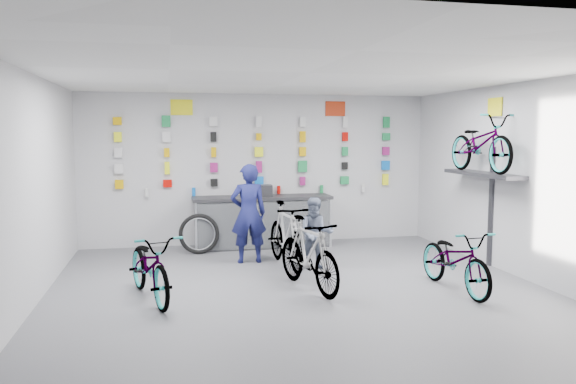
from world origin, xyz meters
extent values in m
plane|color=#525358|center=(0.00, 0.00, 0.00)|extent=(8.00, 8.00, 0.00)
plane|color=white|center=(0.00, 0.00, 3.00)|extent=(8.00, 8.00, 0.00)
plane|color=silver|center=(0.00, 4.00, 1.50)|extent=(7.00, 0.00, 7.00)
plane|color=silver|center=(0.00, -4.00, 1.50)|extent=(7.00, 0.00, 7.00)
plane|color=silver|center=(-3.50, 0.00, 1.50)|extent=(0.00, 8.00, 8.00)
plane|color=silver|center=(3.50, 0.00, 1.50)|extent=(0.00, 8.00, 8.00)
cube|color=black|center=(0.00, 3.55, 0.45)|extent=(2.60, 0.60, 0.90)
cube|color=silver|center=(0.00, 3.25, 0.48)|extent=(2.60, 0.02, 0.90)
cube|color=silver|center=(-1.30, 3.25, 0.48)|extent=(0.04, 0.04, 0.96)
cube|color=silver|center=(1.30, 3.25, 0.48)|extent=(0.04, 0.04, 0.96)
cube|color=black|center=(0.00, 3.55, 0.97)|extent=(2.70, 0.66, 0.06)
cube|color=#D9A101|center=(-2.70, 3.93, 1.25)|extent=(0.15, 0.06, 0.17)
cube|color=#BC0701|center=(-1.80, 3.93, 1.25)|extent=(0.17, 0.06, 0.14)
cube|color=black|center=(-0.90, 3.93, 1.25)|extent=(0.14, 0.06, 0.15)
cube|color=blue|center=(0.00, 3.93, 1.25)|extent=(0.17, 0.06, 0.21)
cube|color=#8C1863|center=(0.90, 3.93, 1.25)|extent=(0.11, 0.06, 0.17)
cube|color=#177E40|center=(1.80, 3.93, 1.25)|extent=(0.17, 0.06, 0.17)
cube|color=#F1FA16|center=(2.70, 3.93, 1.25)|extent=(0.12, 0.06, 0.23)
cube|color=silver|center=(-2.70, 3.93, 1.55)|extent=(0.16, 0.06, 0.18)
cube|color=#F1FA16|center=(-1.80, 3.93, 1.55)|extent=(0.09, 0.06, 0.24)
cube|color=#8C1863|center=(-0.90, 3.93, 1.55)|extent=(0.15, 0.06, 0.19)
cube|color=#8C1863|center=(0.00, 3.93, 1.55)|extent=(0.12, 0.06, 0.23)
cube|color=#177E40|center=(0.90, 3.93, 1.55)|extent=(0.18, 0.06, 0.23)
cube|color=black|center=(1.80, 3.93, 1.55)|extent=(0.12, 0.06, 0.15)
cube|color=blue|center=(2.70, 3.93, 1.55)|extent=(0.17, 0.06, 0.19)
cube|color=silver|center=(-2.70, 3.93, 1.85)|extent=(0.15, 0.06, 0.18)
cube|color=#D9A101|center=(-1.80, 3.93, 1.85)|extent=(0.10, 0.06, 0.17)
cube|color=#D9A101|center=(-0.90, 3.93, 1.85)|extent=(0.09, 0.06, 0.19)
cube|color=#F1FA16|center=(0.00, 3.93, 1.85)|extent=(0.17, 0.06, 0.19)
cube|color=#D9A101|center=(0.90, 3.93, 1.85)|extent=(0.13, 0.06, 0.18)
cube|color=#177E40|center=(1.80, 3.93, 1.85)|extent=(0.12, 0.06, 0.18)
cube|color=#8C1863|center=(2.70, 3.93, 1.85)|extent=(0.15, 0.06, 0.17)
cube|color=#F1FA16|center=(-2.70, 3.93, 2.15)|extent=(0.14, 0.06, 0.19)
cube|color=silver|center=(-1.80, 3.93, 2.15)|extent=(0.15, 0.06, 0.20)
cube|color=black|center=(-0.90, 3.93, 2.15)|extent=(0.11, 0.06, 0.19)
cube|color=#D9A101|center=(0.00, 3.93, 2.15)|extent=(0.10, 0.06, 0.14)
cube|color=#D9A101|center=(0.90, 3.93, 2.15)|extent=(0.12, 0.06, 0.22)
cube|color=#BC0701|center=(1.80, 3.93, 2.15)|extent=(0.11, 0.06, 0.18)
cube|color=#177E40|center=(2.70, 3.93, 2.15)|extent=(0.16, 0.06, 0.15)
cube|color=#D9A101|center=(-2.70, 3.93, 2.45)|extent=(0.16, 0.06, 0.15)
cube|color=#177E40|center=(-1.80, 3.93, 2.45)|extent=(0.17, 0.06, 0.22)
cube|color=silver|center=(-0.90, 3.93, 2.45)|extent=(0.15, 0.06, 0.18)
cube|color=silver|center=(0.00, 3.93, 2.45)|extent=(0.11, 0.06, 0.21)
cube|color=silver|center=(0.90, 3.93, 2.45)|extent=(0.12, 0.06, 0.20)
cube|color=silver|center=(1.80, 3.93, 2.45)|extent=(0.10, 0.06, 0.23)
cube|color=#177E40|center=(2.70, 3.93, 2.45)|extent=(0.13, 0.06, 0.23)
cylinder|color=silver|center=(-2.20, 3.91, 1.08)|extent=(0.07, 0.07, 0.16)
cylinder|color=blue|center=(-1.30, 3.91, 1.08)|extent=(0.07, 0.07, 0.16)
cylinder|color=#BC0701|center=(0.40, 3.91, 1.08)|extent=(0.07, 0.07, 0.16)
cylinder|color=#177E40|center=(1.30, 3.91, 1.08)|extent=(0.07, 0.07, 0.16)
cylinder|color=silver|center=(2.20, 3.91, 1.08)|extent=(0.07, 0.07, 0.16)
cube|color=#333338|center=(3.30, 1.20, 1.55)|extent=(0.38, 1.90, 0.06)
cube|color=#333338|center=(3.48, 1.20, 1.00)|extent=(0.04, 0.10, 2.00)
cube|color=yellow|center=(-1.50, 3.98, 2.72)|extent=(0.42, 0.02, 0.30)
cube|color=#B63114|center=(1.60, 3.98, 2.72)|extent=(0.42, 0.02, 0.30)
cube|color=yellow|center=(3.48, 1.20, 2.65)|extent=(0.02, 0.40, 0.30)
imported|color=gray|center=(-2.05, 0.39, 0.46)|extent=(1.08, 1.85, 0.92)
imported|color=gray|center=(0.13, 0.41, 0.52)|extent=(0.89, 1.79, 1.04)
imported|color=gray|center=(2.15, -0.08, 0.45)|extent=(0.70, 1.75, 0.90)
imported|color=gray|center=(0.10, 1.79, 0.54)|extent=(0.67, 1.85, 1.09)
imported|color=gray|center=(3.25, 1.20, 2.05)|extent=(0.63, 1.80, 0.95)
imported|color=#131648|center=(-0.45, 2.28, 0.85)|extent=(0.63, 0.43, 1.70)
imported|color=slate|center=(0.55, 1.55, 0.59)|extent=(0.65, 0.54, 1.18)
torus|color=black|center=(-1.25, 3.17, 0.37)|extent=(0.75, 0.17, 0.75)
torus|color=silver|center=(-1.25, 3.17, 0.37)|extent=(0.61, 0.10, 0.61)
cube|color=black|center=(0.05, 3.55, 1.11)|extent=(0.30, 0.32, 0.22)
camera|label=1|loc=(-1.80, -7.16, 2.22)|focal=35.00mm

